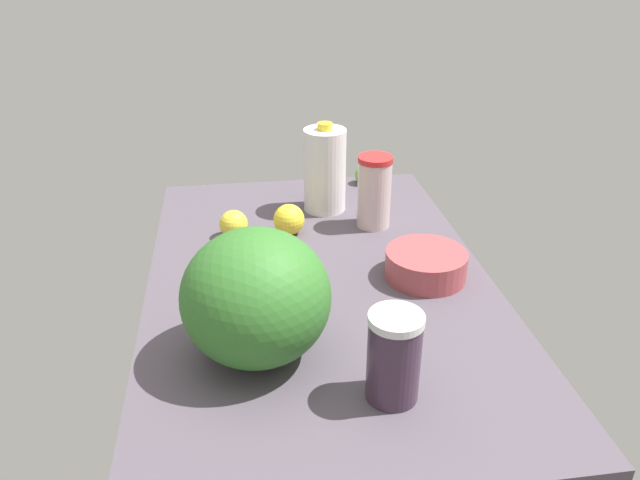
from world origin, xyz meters
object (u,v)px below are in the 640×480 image
(watermelon, at_px, (256,297))
(lemon_near_front, at_px, (289,220))
(tumbler_cup, at_px, (374,192))
(milk_jug, at_px, (325,170))
(lime_far_back, at_px, (364,175))
(mixing_bowl, at_px, (426,265))
(shaker_bottle, at_px, (394,357))
(lemon_beside_bowl, at_px, (234,224))

(watermelon, relative_size, lemon_near_front, 3.38)
(tumbler_cup, height_order, milk_jug, milk_jug)
(lime_far_back, bearing_deg, tumbler_cup, -7.10)
(milk_jug, distance_m, lime_far_back, 0.24)
(tumbler_cup, distance_m, milk_jug, 0.16)
(lime_far_back, bearing_deg, lemon_near_front, -40.19)
(milk_jug, bearing_deg, mixing_bowl, 22.92)
(shaker_bottle, relative_size, lime_far_back, 2.91)
(tumbler_cup, relative_size, shaker_bottle, 1.17)
(mixing_bowl, height_order, lime_far_back, mixing_bowl)
(milk_jug, relative_size, lemon_near_front, 3.09)
(shaker_bottle, distance_m, lemon_beside_bowl, 0.68)
(tumbler_cup, height_order, shaker_bottle, tumbler_cup)
(tumbler_cup, height_order, lemon_near_front, tumbler_cup)
(watermelon, xyz_separation_m, milk_jug, (-0.62, 0.22, -0.01))
(mixing_bowl, bearing_deg, shaker_bottle, -24.55)
(mixing_bowl, relative_size, shaker_bottle, 1.12)
(mixing_bowl, bearing_deg, tumbler_cup, -168.11)
(lemon_beside_bowl, xyz_separation_m, lemon_near_front, (0.00, 0.14, 0.00))
(tumbler_cup, distance_m, lemon_beside_bowl, 0.37)
(mixing_bowl, xyz_separation_m, lime_far_back, (-0.56, -0.02, -0.00))
(milk_jug, distance_m, lemon_near_front, 0.19)
(tumbler_cup, xyz_separation_m, lime_far_back, (-0.29, 0.04, -0.07))
(tumbler_cup, height_order, lemon_beside_bowl, tumbler_cup)
(watermelon, distance_m, mixing_bowl, 0.46)
(tumbler_cup, bearing_deg, lime_far_back, 172.90)
(lemon_near_front, xyz_separation_m, lime_far_back, (-0.31, 0.26, -0.01))
(mixing_bowl, height_order, lemon_beside_bowl, lemon_beside_bowl)
(shaker_bottle, relative_size, lemon_near_front, 2.05)
(milk_jug, height_order, lemon_beside_bowl, milk_jug)
(tumbler_cup, bearing_deg, lemon_near_front, -85.25)
(tumbler_cup, xyz_separation_m, mixing_bowl, (0.28, 0.06, -0.06))
(milk_jug, bearing_deg, lemon_beside_bowl, -61.14)
(milk_jug, bearing_deg, lime_far_back, 138.77)
(watermelon, distance_m, lemon_near_front, 0.50)
(lemon_beside_bowl, distance_m, lemon_near_front, 0.14)
(watermelon, distance_m, lemon_beside_bowl, 0.49)
(tumbler_cup, bearing_deg, shaker_bottle, -9.74)
(shaker_bottle, bearing_deg, milk_jug, 179.89)
(watermelon, bearing_deg, mixing_bowl, 120.42)
(milk_jug, bearing_deg, lemon_near_front, -38.92)
(shaker_bottle, bearing_deg, lemon_near_front, -170.03)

